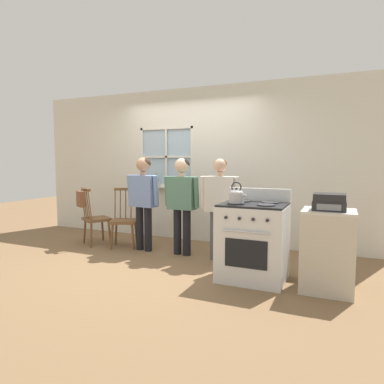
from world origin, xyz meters
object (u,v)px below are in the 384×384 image
object	(u,v)px
chair_by_window	(95,219)
person_teen_center	(182,196)
potted_plant	(156,182)
handbag	(81,199)
person_elderly_left	(143,194)
person_adult_right	(220,200)
stove	(253,241)
chair_near_wall	(124,221)
kettle	(236,196)
stereo	(329,202)
side_counter	(328,251)

from	to	relation	value
chair_by_window	person_teen_center	bearing A→B (deg)	-148.65
potted_plant	handbag	xyz separation A→B (m)	(-0.81, -1.09, -0.24)
potted_plant	person_elderly_left	bearing A→B (deg)	-72.40
potted_plant	person_adult_right	bearing A→B (deg)	-30.47
person_teen_center	stove	xyz separation A→B (m)	(1.25, -0.64, -0.43)
chair_near_wall	stove	bearing A→B (deg)	-40.62
kettle	potted_plant	distance (m)	2.62
chair_near_wall	person_elderly_left	world-z (taller)	person_elderly_left
person_adult_right	kettle	distance (m)	0.88
handbag	stereo	world-z (taller)	stereo
kettle	side_counter	world-z (taller)	kettle
chair_by_window	stereo	distance (m)	3.82
potted_plant	chair_near_wall	bearing A→B (deg)	-98.85
chair_near_wall	person_adult_right	size ratio (longest dim) A/B	0.67
person_teen_center	stereo	size ratio (longest dim) A/B	4.32
side_counter	person_teen_center	bearing A→B (deg)	162.41
chair_by_window	side_counter	size ratio (longest dim) A/B	1.08
side_counter	chair_by_window	bearing A→B (deg)	169.95
person_teen_center	stereo	world-z (taller)	person_teen_center
chair_near_wall	person_teen_center	world-z (taller)	person_teen_center
chair_near_wall	stereo	world-z (taller)	stereo
chair_by_window	person_elderly_left	xyz separation A→B (m)	(0.97, -0.01, 0.47)
stove	side_counter	distance (m)	0.84
chair_near_wall	person_elderly_left	distance (m)	0.63
person_elderly_left	person_adult_right	xyz separation A→B (m)	(1.28, -0.02, -0.04)
chair_by_window	person_elderly_left	world-z (taller)	person_elderly_left
potted_plant	side_counter	distance (m)	3.46
person_adult_right	side_counter	xyz separation A→B (m)	(1.47, -0.63, -0.42)
kettle	handbag	world-z (taller)	kettle
stereo	chair_near_wall	bearing A→B (deg)	167.01
side_counter	chair_near_wall	bearing A→B (deg)	167.36
person_adult_right	handbag	xyz separation A→B (m)	(-2.38, -0.17, -0.07)
chair_near_wall	person_adult_right	distance (m)	1.76
person_elderly_left	potted_plant	distance (m)	0.96
stove	potted_plant	size ratio (longest dim) A/B	3.99
chair_near_wall	side_counter	world-z (taller)	chair_near_wall
stove	kettle	size ratio (longest dim) A/B	4.39
handbag	person_elderly_left	bearing A→B (deg)	9.75
kettle	stereo	bearing A→B (deg)	4.87
kettle	stereo	distance (m)	1.02
person_teen_center	side_counter	world-z (taller)	person_teen_center
kettle	stereo	xyz separation A→B (m)	(1.01, 0.09, -0.04)
side_counter	stereo	distance (m)	0.54
person_adult_right	stereo	world-z (taller)	person_adult_right
person_teen_center	stereo	distance (m)	2.19
chair_by_window	kettle	distance (m)	2.88
person_adult_right	side_counter	size ratio (longest dim) A/B	1.62
potted_plant	stereo	xyz separation A→B (m)	(3.04, -1.57, -0.05)
chair_near_wall	stove	world-z (taller)	stove
chair_near_wall	potted_plant	world-z (taller)	potted_plant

